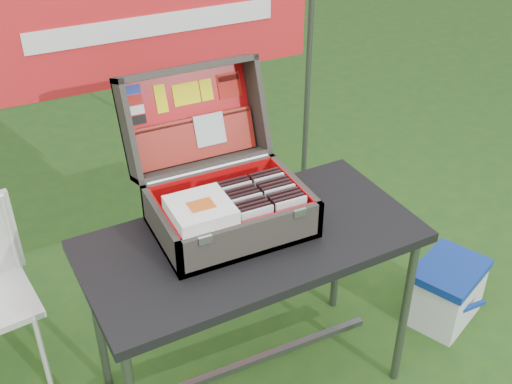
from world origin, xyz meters
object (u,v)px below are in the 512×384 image
cooler (446,292)px  cardboard_box (327,238)px  suitcase (223,164)px  table (252,314)px

cooler → cardboard_box: (-0.31, 0.61, 0.01)m
suitcase → cardboard_box: size_ratio=1.65×
suitcase → cardboard_box: suitcase is taller
suitcase → cooler: suitcase is taller
cooler → cardboard_box: 0.68m
table → cooler: 1.06m
table → cardboard_box: table is taller
suitcase → cooler: 1.42m
table → cooler: bearing=-5.1°
suitcase → cardboard_box: 1.24m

